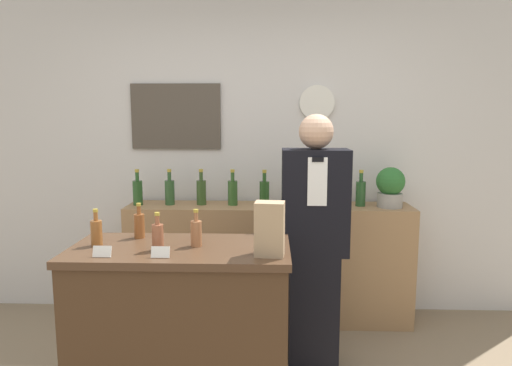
# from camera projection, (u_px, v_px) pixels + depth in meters

# --- Properties ---
(back_wall) EXTENTS (5.20, 0.09, 2.70)m
(back_wall) POSITION_uv_depth(u_px,v_px,m) (247.00, 152.00, 3.83)
(back_wall) COLOR silver
(back_wall) RESTS_ON ground_plane
(back_shelf) EXTENTS (2.26, 0.39, 0.95)m
(back_shelf) POSITION_uv_depth(u_px,v_px,m) (269.00, 263.00, 3.70)
(back_shelf) COLOR #9E754C
(back_shelf) RESTS_ON ground_plane
(display_counter) EXTENTS (1.15, 0.56, 0.97)m
(display_counter) POSITION_uv_depth(u_px,v_px,m) (182.00, 334.00, 2.47)
(display_counter) COLOR #422B19
(display_counter) RESTS_ON ground_plane
(shopkeeper) EXTENTS (0.42, 0.26, 1.67)m
(shopkeeper) POSITION_uv_depth(u_px,v_px,m) (314.00, 244.00, 2.95)
(shopkeeper) COLOR black
(shopkeeper) RESTS_ON ground_plane
(potted_plant) EXTENTS (0.22, 0.22, 0.31)m
(potted_plant) POSITION_uv_depth(u_px,v_px,m) (390.00, 187.00, 3.54)
(potted_plant) COLOR #9E998E
(potted_plant) RESTS_ON back_shelf
(paper_bag) EXTENTS (0.15, 0.12, 0.27)m
(paper_bag) POSITION_uv_depth(u_px,v_px,m) (270.00, 229.00, 2.23)
(paper_bag) COLOR tan
(paper_bag) RESTS_ON display_counter
(tape_dispenser) EXTENTS (0.09, 0.06, 0.07)m
(tape_dispenser) POSITION_uv_depth(u_px,v_px,m) (274.00, 251.00, 2.24)
(tape_dispenser) COLOR #1E4799
(tape_dispenser) RESTS_ON display_counter
(price_card_left) EXTENTS (0.09, 0.02, 0.06)m
(price_card_left) POSITION_uv_depth(u_px,v_px,m) (102.00, 251.00, 2.22)
(price_card_left) COLOR white
(price_card_left) RESTS_ON display_counter
(price_card_right) EXTENTS (0.09, 0.02, 0.06)m
(price_card_right) POSITION_uv_depth(u_px,v_px,m) (160.00, 252.00, 2.21)
(price_card_right) COLOR white
(price_card_right) RESTS_ON display_counter
(counter_bottle_0) EXTENTS (0.06, 0.06, 0.20)m
(counter_bottle_0) POSITION_uv_depth(u_px,v_px,m) (96.00, 232.00, 2.41)
(counter_bottle_0) COLOR brown
(counter_bottle_0) RESTS_ON display_counter
(counter_bottle_1) EXTENTS (0.06, 0.06, 0.20)m
(counter_bottle_1) POSITION_uv_depth(u_px,v_px,m) (139.00, 225.00, 2.57)
(counter_bottle_1) COLOR brown
(counter_bottle_1) RESTS_ON display_counter
(counter_bottle_2) EXTENTS (0.06, 0.06, 0.20)m
(counter_bottle_2) POSITION_uv_depth(u_px,v_px,m) (158.00, 236.00, 2.32)
(counter_bottle_2) COLOR brown
(counter_bottle_2) RESTS_ON display_counter
(counter_bottle_3) EXTENTS (0.06, 0.06, 0.20)m
(counter_bottle_3) POSITION_uv_depth(u_px,v_px,m) (196.00, 232.00, 2.40)
(counter_bottle_3) COLOR #9E643F
(counter_bottle_3) RESTS_ON display_counter
(shelf_bottle_0) EXTENTS (0.08, 0.08, 0.29)m
(shelf_bottle_0) POSITION_uv_depth(u_px,v_px,m) (138.00, 192.00, 3.64)
(shelf_bottle_0) COLOR #275123
(shelf_bottle_0) RESTS_ON back_shelf
(shelf_bottle_1) EXTENTS (0.08, 0.08, 0.29)m
(shelf_bottle_1) POSITION_uv_depth(u_px,v_px,m) (170.00, 191.00, 3.65)
(shelf_bottle_1) COLOR #2D5129
(shelf_bottle_1) RESTS_ON back_shelf
(shelf_bottle_2) EXTENTS (0.08, 0.08, 0.29)m
(shelf_bottle_2) POSITION_uv_depth(u_px,v_px,m) (201.00, 191.00, 3.65)
(shelf_bottle_2) COLOR #334E23
(shelf_bottle_2) RESTS_ON back_shelf
(shelf_bottle_3) EXTENTS (0.08, 0.08, 0.29)m
(shelf_bottle_3) POSITION_uv_depth(u_px,v_px,m) (233.00, 192.00, 3.63)
(shelf_bottle_3) COLOR #305625
(shelf_bottle_3) RESTS_ON back_shelf
(shelf_bottle_4) EXTENTS (0.08, 0.08, 0.29)m
(shelf_bottle_4) POSITION_uv_depth(u_px,v_px,m) (264.00, 192.00, 3.60)
(shelf_bottle_4) COLOR #264C1E
(shelf_bottle_4) RESTS_ON back_shelf
(shelf_bottle_5) EXTENTS (0.08, 0.08, 0.29)m
(shelf_bottle_5) POSITION_uv_depth(u_px,v_px,m) (296.00, 193.00, 3.59)
(shelf_bottle_5) COLOR #305624
(shelf_bottle_5) RESTS_ON back_shelf
(shelf_bottle_6) EXTENTS (0.08, 0.08, 0.29)m
(shelf_bottle_6) POSITION_uv_depth(u_px,v_px,m) (329.00, 193.00, 3.59)
(shelf_bottle_6) COLOR #28521E
(shelf_bottle_6) RESTS_ON back_shelf
(shelf_bottle_7) EXTENTS (0.08, 0.08, 0.29)m
(shelf_bottle_7) POSITION_uv_depth(u_px,v_px,m) (361.00, 193.00, 3.59)
(shelf_bottle_7) COLOR #285228
(shelf_bottle_7) RESTS_ON back_shelf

